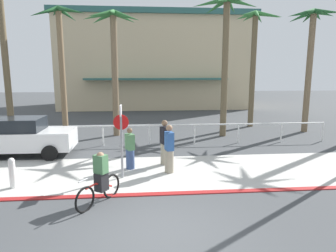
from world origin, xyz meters
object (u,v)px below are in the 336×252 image
pedestrian_0 (169,151)px  pedestrian_2 (130,150)px  palm_tree_1 (0,11)px  palm_tree_6 (312,39)px  palm_tree_5 (255,42)px  pedestrian_1 (165,144)px  palm_tree_2 (60,41)px  car_white_1 (21,136)px  palm_tree_4 (226,35)px  bollard_0 (12,173)px  stop_sign_bike_lane (121,131)px  palm_tree_3 (113,40)px  cyclist_red_0 (100,179)px

pedestrian_0 → pedestrian_2: pedestrian_0 is taller
palm_tree_1 → palm_tree_6: palm_tree_1 is taller
palm_tree_5 → pedestrian_1: palm_tree_5 is taller
palm_tree_2 → pedestrian_2: bearing=-62.5°
car_white_1 → pedestrian_0: size_ratio=2.45×
palm_tree_4 → pedestrian_2: palm_tree_4 is taller
bollard_0 → palm_tree_2: palm_tree_2 is taller
palm_tree_1 → palm_tree_6: size_ratio=1.31×
stop_sign_bike_lane → car_white_1: 5.68m
palm_tree_3 → palm_tree_5: 9.17m
stop_sign_bike_lane → pedestrian_2: stop_sign_bike_lane is taller
palm_tree_2 → palm_tree_1: bearing=-150.1°
palm_tree_1 → palm_tree_3: (6.15, -0.74, -1.58)m
stop_sign_bike_lane → palm_tree_6: size_ratio=0.35×
cyclist_red_0 → stop_sign_bike_lane: bearing=76.1°
palm_tree_4 → palm_tree_6: bearing=7.8°
car_white_1 → pedestrian_1: (6.18, -1.86, -0.03)m
palm_tree_3 → pedestrian_2: bearing=-80.6°
palm_tree_2 → pedestrian_0: size_ratio=4.24×
palm_tree_2 → pedestrian_2: 10.79m
cyclist_red_0 → pedestrian_0: size_ratio=0.86×
palm_tree_2 → cyclist_red_0: palm_tree_2 is taller
pedestrian_0 → pedestrian_1: size_ratio=0.99×
car_white_1 → palm_tree_6: bearing=14.8°
bollard_0 → pedestrian_2: bearing=23.6°
stop_sign_bike_lane → palm_tree_4: (5.34, 6.57, 3.97)m
car_white_1 → palm_tree_4: bearing=18.5°
pedestrian_0 → pedestrian_1: pedestrian_1 is taller
palm_tree_6 → pedestrian_0: bearing=-142.6°
palm_tree_2 → palm_tree_3: (3.42, -2.31, -0.14)m
palm_tree_5 → palm_tree_2: bearing=179.3°
palm_tree_4 → pedestrian_0: palm_tree_4 is taller
bollard_0 → car_white_1: (-1.19, 3.88, 0.35)m
stop_sign_bike_lane → palm_tree_3: palm_tree_3 is taller
car_white_1 → pedestrian_2: bearing=-25.3°
palm_tree_5 → car_white_1: bearing=-154.2°
palm_tree_3 → palm_tree_6: (11.52, 0.06, 0.16)m
palm_tree_4 → car_white_1: 11.52m
palm_tree_3 → palm_tree_4: bearing=-6.3°
palm_tree_6 → pedestrian_1: bearing=-147.1°
car_white_1 → pedestrian_1: 6.46m
palm_tree_3 → cyclist_red_0: palm_tree_3 is taller
palm_tree_4 → car_white_1: (-9.94, -3.32, -4.78)m
palm_tree_1 → palm_tree_4: 12.45m
palm_tree_2 → car_white_1: palm_tree_2 is taller
palm_tree_5 → cyclist_red_0: size_ratio=4.84×
palm_tree_5 → pedestrian_2: 12.51m
palm_tree_1 → cyclist_red_0: bearing=-57.0°
palm_tree_2 → pedestrian_0: (5.90, -9.16, -4.67)m
palm_tree_1 → cyclist_red_0: size_ratio=6.16×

